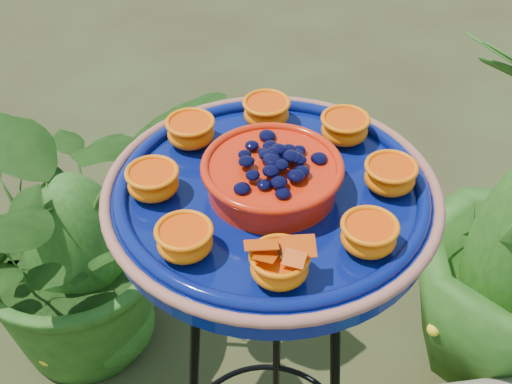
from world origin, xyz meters
The scene contains 3 objects.
tripod_stand centered at (-0.13, 0.09, 0.58)m, with size 0.37×0.39×0.96m.
feeder_dish centered at (-0.13, 0.09, 1.00)m, with size 0.52×0.52×0.11m.
shrub_back_left centered at (-0.66, 0.61, 0.42)m, with size 0.76×0.66×0.84m, color #1E4713.
Camera 1 is at (-0.10, -0.71, 1.69)m, focal length 50.00 mm.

